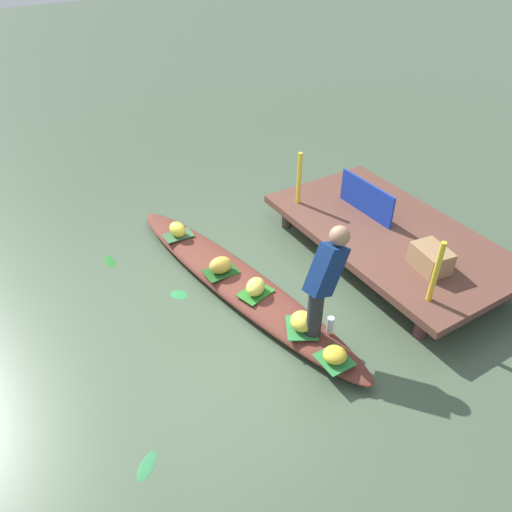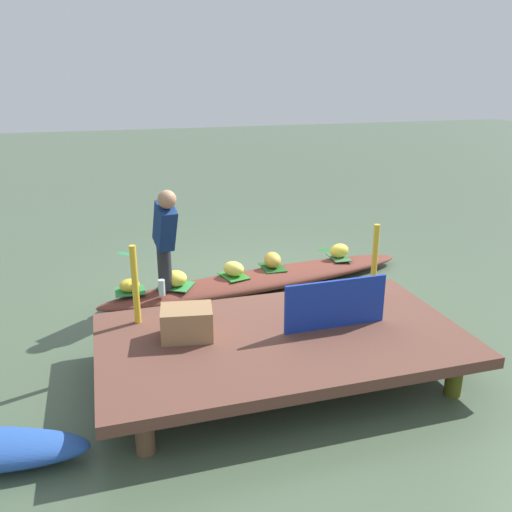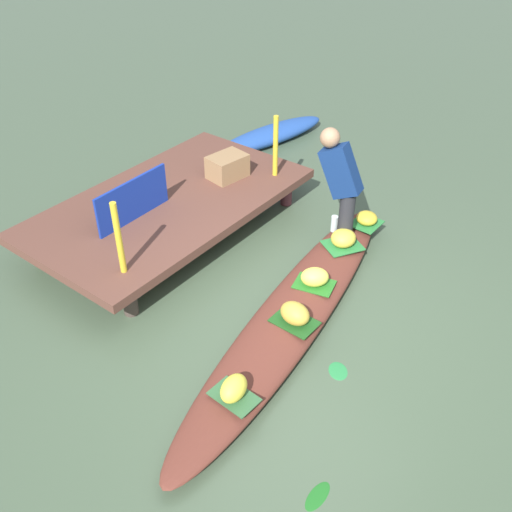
{
  "view_description": "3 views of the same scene",
  "coord_description": "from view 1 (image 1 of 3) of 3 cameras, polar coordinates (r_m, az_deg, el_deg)",
  "views": [
    {
      "loc": [
        4.07,
        -2.26,
        3.96
      ],
      "look_at": [
        0.17,
        0.15,
        0.54
      ],
      "focal_mm": 35.07,
      "sensor_mm": 36.0,
      "label": 1
    },
    {
      "loc": [
        1.86,
        6.02,
        2.6
      ],
      "look_at": [
        0.12,
        0.12,
        0.47
      ],
      "focal_mm": 37.61,
      "sensor_mm": 36.0,
      "label": 2
    },
    {
      "loc": [
        -3.43,
        -2.21,
        3.74
      ],
      "look_at": [
        0.22,
        0.61,
        0.37
      ],
      "focal_mm": 40.83,
      "sensor_mm": 36.0,
      "label": 3
    }
  ],
  "objects": [
    {
      "name": "drifting_plant_2",
      "position": [
        6.81,
        -16.36,
        -0.55
      ],
      "size": [
        0.27,
        0.12,
        0.01
      ],
      "primitive_type": "ellipsoid",
      "rotation": [
        0.0,
        0.0,
        0.01
      ],
      "color": "#1E6921",
      "rests_on": "ground"
    },
    {
      "name": "dock_platform",
      "position": [
        6.68,
        14.99,
        2.45
      ],
      "size": [
        3.2,
        1.8,
        0.4
      ],
      "color": "brown",
      "rests_on": "ground"
    },
    {
      "name": "leaf_mat_1",
      "position": [
        6.06,
        -4.02,
        -1.79
      ],
      "size": [
        0.28,
        0.4,
        0.01
      ],
      "primitive_type": "cube",
      "rotation": [
        0.0,
        0.0,
        1.56
      ],
      "color": "#1D501C",
      "rests_on": "vendor_boat"
    },
    {
      "name": "drifting_plant_1",
      "position": [
        6.09,
        -8.79,
        -4.36
      ],
      "size": [
        0.27,
        0.26,
        0.01
      ],
      "primitive_type": "ellipsoid",
      "rotation": [
        0.0,
        0.0,
        0.73
      ],
      "color": "#298442",
      "rests_on": "ground"
    },
    {
      "name": "water_bottle",
      "position": [
        5.3,
        8.48,
        -7.73
      ],
      "size": [
        0.08,
        0.08,
        0.18
      ],
      "primitive_type": "cylinder",
      "color": "silver",
      "rests_on": "vendor_boat"
    },
    {
      "name": "drifting_plant_0",
      "position": [
        4.68,
        -12.34,
        -22.35
      ],
      "size": [
        0.29,
        0.3,
        0.01
      ],
      "primitive_type": "ellipsoid",
      "rotation": [
        0.0,
        0.0,
        2.32
      ],
      "color": "#2F7A46",
      "rests_on": "ground"
    },
    {
      "name": "produce_crate",
      "position": [
        6.04,
        19.3,
        -0.26
      ],
      "size": [
        0.48,
        0.38,
        0.27
      ],
      "primitive_type": "cube",
      "rotation": [
        0.0,
        0.0,
        -0.16
      ],
      "color": "#96714B",
      "rests_on": "dock_platform"
    },
    {
      "name": "banana_bunch_1",
      "position": [
        6.0,
        -4.06,
        -1.05
      ],
      "size": [
        0.24,
        0.3,
        0.2
      ],
      "primitive_type": "ellipsoid",
      "rotation": [
        0.0,
        0.0,
        1.49
      ],
      "color": "gold",
      "rests_on": "vendor_boat"
    },
    {
      "name": "leaf_mat_0",
      "position": [
        5.74,
        -0.06,
        -4.21
      ],
      "size": [
        0.36,
        0.43,
        0.01
      ],
      "primitive_type": "cube",
      "rotation": [
        0.0,
        0.0,
        1.82
      ],
      "color": "#297525",
      "rests_on": "vendor_boat"
    },
    {
      "name": "leaf_mat_3",
      "position": [
        6.75,
        -8.86,
        2.35
      ],
      "size": [
        0.26,
        0.39,
        0.01
      ],
      "primitive_type": "cube",
      "rotation": [
        0.0,
        0.0,
        1.52
      ],
      "color": "#346239",
      "rests_on": "vendor_boat"
    },
    {
      "name": "leaf_mat_2",
      "position": [
        5.35,
        5.24,
        -8.13
      ],
      "size": [
        0.49,
        0.47,
        0.01
      ],
      "primitive_type": "cube",
      "rotation": [
        0.0,
        0.0,
        2.61
      ],
      "color": "#2B7C3A",
      "rests_on": "vendor_boat"
    },
    {
      "name": "vendor_person",
      "position": [
        4.91,
        7.87,
        -2.47
      ],
      "size": [
        0.25,
        0.49,
        1.22
      ],
      "color": "#28282D",
      "rests_on": "vendor_boat"
    },
    {
      "name": "banana_bunch_4",
      "position": [
        5.03,
        8.99,
        -11.06
      ],
      "size": [
        0.31,
        0.31,
        0.14
      ],
      "primitive_type": "ellipsoid",
      "rotation": [
        0.0,
        0.0,
        1.13
      ],
      "color": "gold",
      "rests_on": "vendor_boat"
    },
    {
      "name": "railing_post_east",
      "position": [
        5.44,
        19.84,
        -1.75
      ],
      "size": [
        0.06,
        0.06,
        0.75
      ],
      "primitive_type": "cylinder",
      "color": "gold",
      "rests_on": "dock_platform"
    },
    {
      "name": "railing_post_west",
      "position": [
        6.86,
        4.95,
        8.82
      ],
      "size": [
        0.06,
        0.06,
        0.75
      ],
      "primitive_type": "cylinder",
      "color": "gold",
      "rests_on": "dock_platform"
    },
    {
      "name": "vendor_boat",
      "position": [
        6.05,
        -2.07,
        -3.04
      ],
      "size": [
        4.16,
        1.27,
        0.2
      ],
      "primitive_type": "ellipsoid",
      "rotation": [
        0.0,
        0.0,
        0.16
      ],
      "color": "brown",
      "rests_on": "ground"
    },
    {
      "name": "banana_bunch_3",
      "position": [
        6.7,
        -8.94,
        3.02
      ],
      "size": [
        0.3,
        0.22,
        0.19
      ],
      "primitive_type": "ellipsoid",
      "rotation": [
        0.0,
        0.0,
        0.16
      ],
      "color": "yellow",
      "rests_on": "vendor_boat"
    },
    {
      "name": "banana_bunch_2",
      "position": [
        5.29,
        5.29,
        -7.43
      ],
      "size": [
        0.34,
        0.33,
        0.19
      ],
      "primitive_type": "ellipsoid",
      "rotation": [
        0.0,
        0.0,
        2.76
      ],
      "color": "yellow",
      "rests_on": "vendor_boat"
    },
    {
      "name": "leaf_mat_4",
      "position": [
        5.08,
        8.91,
        -11.59
      ],
      "size": [
        0.33,
        0.3,
        0.01
      ],
      "primitive_type": "cube",
      "rotation": [
        0.0,
        0.0,
        3.14
      ],
      "color": "#2B7D3A",
      "rests_on": "vendor_boat"
    },
    {
      "name": "banana_bunch_0",
      "position": [
        5.68,
        -0.06,
        -3.52
      ],
      "size": [
        0.33,
        0.34,
        0.18
      ],
      "primitive_type": "ellipsoid",
      "rotation": [
        0.0,
        0.0,
        5.43
      ],
      "color": "#F3E454",
      "rests_on": "vendor_boat"
    },
    {
      "name": "canal_water",
      "position": [
        6.11,
        -2.05,
        -3.75
      ],
      "size": [
        40.0,
        40.0,
        0.0
      ],
      "primitive_type": "plane",
      "color": "#455740",
      "rests_on": "ground"
    },
    {
      "name": "market_banner",
      "position": [
        6.82,
        12.47,
        6.46
      ],
      "size": [
        0.97,
        0.04,
        0.45
      ],
      "primitive_type": "cube",
      "rotation": [
        0.0,
        0.0,
        0.01
      ],
      "color": "#16319F",
      "rests_on": "dock_platform"
    }
  ]
}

